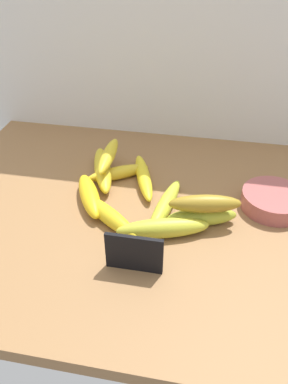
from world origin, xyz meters
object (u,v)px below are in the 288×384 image
Objects in this scene: chalkboard_sign at (134,254)px; banana_1 at (202,217)px; banana_3 at (103,169)px; banana_5 at (119,173)px; banana_2 at (90,196)px; banana_4 at (163,228)px; banana_0 at (144,177)px; banana_6 at (109,216)px; fruit_bowl at (273,200)px; banana_7 at (165,206)px; banana_8 at (205,204)px; banana_9 at (108,156)px.

chalkboard_sign is 19.61cm from banana_1.
banana_5 is at bearing -2.52° from banana_3.
banana_2 is 1.05× the size of banana_5.
banana_2 is at bearing 156.48° from banana_4.
banana_4 is (7.68, -18.67, 0.46)cm from banana_0.
banana_3 reaches higher than banana_6.
banana_0 is at bearing -5.61° from banana_5.
fruit_bowl is 0.74× the size of banana_4.
banana_2 reaches higher than banana_0.
banana_7 is 10.25cm from banana_8.
banana_3 is 30.57cm from banana_8.
banana_7 is (6.95, -10.62, 0.03)cm from banana_0.
banana_7 is at bearing 95.16° from banana_4.
banana_2 is at bearing -89.77° from banana_3.
banana_3 is 4.10cm from banana_9.
banana_6 is at bearing -152.88° from banana_7.
banana_0 is 1.30× the size of banana_1.
banana_6 is 1.12× the size of banana_9.
banana_1 is 0.92× the size of banana_9.
banana_1 is 26.12cm from banana_5.
banana_5 is at bearing 69.57° from banana_2.
banana_2 is 27.05cm from banana_8.
banana_1 is at bearing 9.28° from banana_6.
banana_3 is 4.27cm from banana_5.
banana_2 reaches higher than banana_7.
banana_6 is (1.98, -17.22, 0.22)cm from banana_5.
fruit_bowl is 0.77× the size of banana_6.
fruit_bowl is 42.40cm from banana_3.
chalkboard_sign is 11.07cm from banana_4.
chalkboard_sign is 0.56× the size of banana_4.
fruit_bowl is 27.60cm from banana_4.
banana_6 is (-12.32, 2.10, -0.23)cm from banana_4.
banana_8 reaches higher than banana_6.
chalkboard_sign is at bearing -51.46° from banana_2.
banana_6 is at bearing 124.21° from chalkboard_sign.
banana_0 and banana_5 have the same top height.
banana_5 is 5.09cm from banana_9.
banana_9 is (-9.40, 1.83, 4.11)cm from banana_0.
banana_3 is at bearing 133.55° from banana_4.
banana_0 is 17.21cm from banana_6.
banana_0 is 1.19× the size of banana_2.
banana_5 is 0.96× the size of banana_9.
banana_6 is at bearing -161.10° from fruit_bowl.
banana_2 is at bearing -96.51° from banana_9.
banana_6 is (-35.87, -12.28, -0.06)cm from fruit_bowl.
banana_9 reaches higher than banana_4.
chalkboard_sign is at bearing -100.06° from banana_7.
banana_8 is at bearing -28.49° from banana_3.
banana_3 reaches higher than banana_7.
banana_4 is 8.09cm from banana_7.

